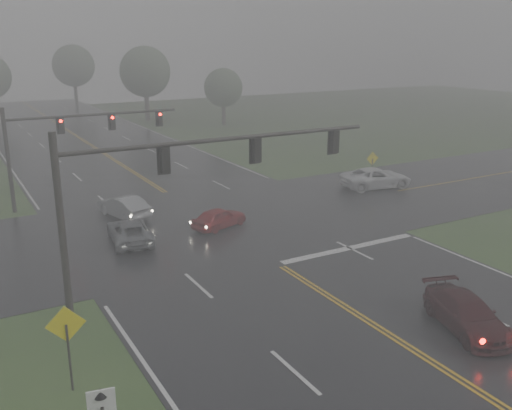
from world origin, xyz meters
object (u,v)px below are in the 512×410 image
pickup_white (376,188)px  signal_gantry_far (63,136)px  sedan_maroon (465,329)px  signal_gantry_near (171,176)px  sedan_silver (124,217)px  sedan_red (219,228)px  car_grey (130,242)px

pickup_white → signal_gantry_far: bearing=82.3°
sedan_maroon → signal_gantry_near: (-8.51, 8.65, 5.32)m
sedan_maroon → signal_gantry_far: (-9.59, 25.07, 4.70)m
sedan_silver → signal_gantry_near: (-1.28, -11.83, 5.32)m
signal_gantry_far → pickup_white: bearing=-17.7°
sedan_silver → signal_gantry_far: 6.98m
pickup_white → signal_gantry_near: (-19.90, -9.70, 5.32)m
sedan_maroon → pickup_white: bearing=75.6°
sedan_silver → signal_gantry_far: (-2.36, 4.58, 4.70)m
sedan_maroon → signal_gantry_near: bearing=152.0°
signal_gantry_near → sedan_maroon: bearing=-45.5°
pickup_white → signal_gantry_far: size_ratio=0.47×
sedan_silver → sedan_maroon: bearing=94.3°
sedan_red → pickup_white: 14.55m
sedan_red → signal_gantry_far: signal_gantry_far is taller
sedan_maroon → pickup_white: 21.61m
pickup_white → signal_gantry_far: 22.52m
car_grey → signal_gantry_far: bearing=-74.3°
sedan_red → pickup_white: bearing=-98.9°
sedan_red → car_grey: bearing=69.0°
sedan_silver → pickup_white: bearing=158.3°
sedan_silver → pickup_white: pickup_white is taller
sedan_maroon → sedan_red: sedan_maroon is taller
sedan_maroon → signal_gantry_far: signal_gantry_far is taller
car_grey → signal_gantry_near: signal_gantry_near is taller
sedan_silver → signal_gantry_far: size_ratio=0.37×
sedan_red → signal_gantry_far: bearing=16.1°
sedan_silver → signal_gantry_near: 13.03m
sedan_maroon → signal_gantry_far: bearing=128.4°
sedan_maroon → sedan_silver: size_ratio=1.07×
signal_gantry_near → signal_gantry_far: (-1.08, 16.41, -0.62)m
sedan_silver → car_grey: bearing=61.8°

